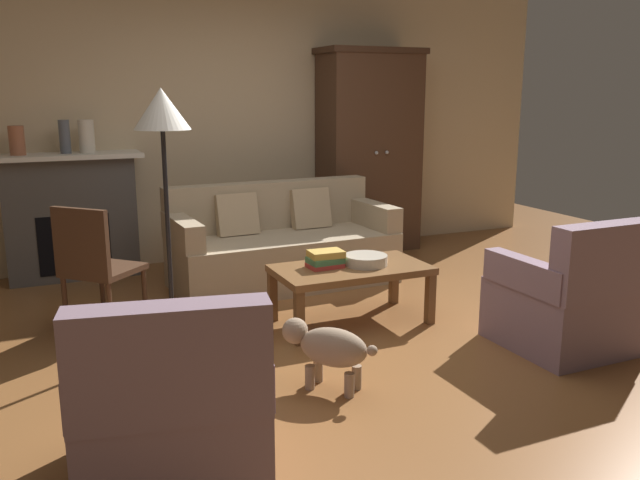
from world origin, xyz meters
The scene contains 16 objects.
ground_plane centered at (0.00, 0.00, 0.00)m, with size 9.60×9.60×0.00m, color brown.
back_wall centered at (0.00, 2.55, 1.40)m, with size 7.20×0.10×2.80m, color beige.
fireplace centered at (-1.55, 2.30, 0.57)m, with size 1.26×0.48×1.12m.
armoire centered at (1.40, 2.22, 1.04)m, with size 1.06×0.57×2.08m.
couch centered at (0.10, 1.38, 0.32)m, with size 1.95×0.92×0.86m.
coffee_table centered at (0.20, 0.22, 0.37)m, with size 1.10×0.60×0.42m.
fruit_bowl centered at (0.32, 0.21, 0.46)m, with size 0.31×0.31×0.07m, color beige.
book_stack centered at (0.02, 0.27, 0.48)m, with size 0.26×0.18×0.12m.
mantel_vase_terracotta centered at (-1.93, 2.28, 1.24)m, with size 0.13×0.13×0.25m, color #A86042.
mantel_vase_slate centered at (-1.55, 2.28, 1.26)m, with size 0.09×0.09×0.29m, color #565B66.
mantel_vase_cream centered at (-1.37, 2.28, 1.26)m, with size 0.13×0.13×0.29m, color beige.
armchair_near_left centered at (-1.38, -1.28, 0.32)m, with size 0.90×0.90×0.88m.
armchair_near_right centered at (1.28, -0.80, 0.32)m, with size 0.79×0.78×0.88m.
side_chair_wooden centered at (-1.50, 0.73, 0.51)m, with size 0.62×0.62×0.90m.
floor_lamp centered at (-1.06, 0.38, 1.44)m, with size 0.36×0.36×1.67m.
dog centered at (-0.40, -0.71, 0.25)m, with size 0.44×0.47×0.39m.
Camera 1 is at (-1.84, -3.85, 1.64)m, focal length 36.78 mm.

